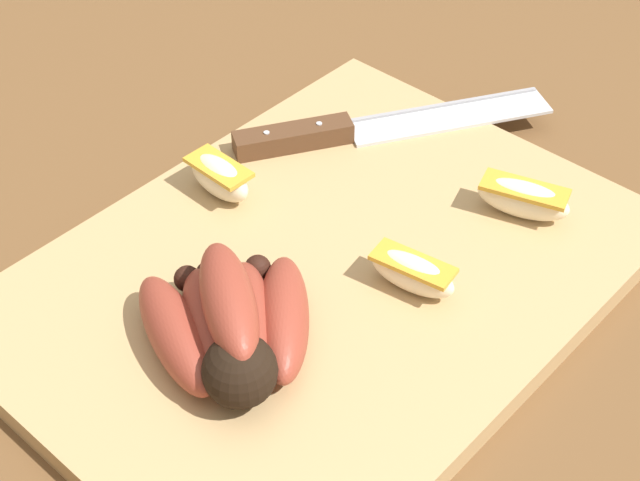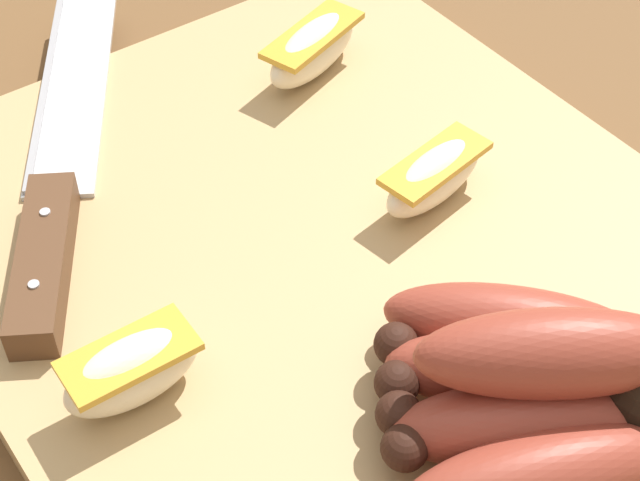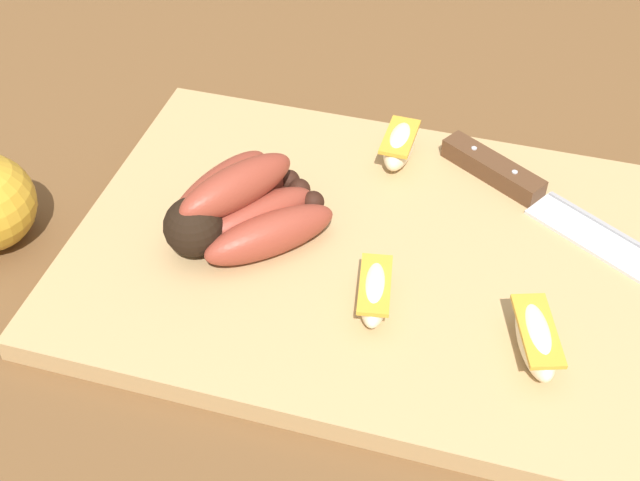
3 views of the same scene
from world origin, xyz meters
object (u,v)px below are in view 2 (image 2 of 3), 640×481
(chefs_knife, at_px, (55,193))
(apple_wedge_near, at_px, (132,370))
(banana_bunch, at_px, (544,389))
(apple_wedge_middle, at_px, (434,176))
(apple_wedge_far, at_px, (313,48))

(chefs_knife, distance_m, apple_wedge_near, 0.13)
(banana_bunch, height_order, chefs_knife, banana_bunch)
(chefs_knife, bearing_deg, apple_wedge_middle, 54.90)
(chefs_knife, height_order, apple_wedge_near, apple_wedge_near)
(chefs_knife, relative_size, apple_wedge_near, 4.22)
(apple_wedge_middle, distance_m, apple_wedge_far, 0.12)
(banana_bunch, xyz_separation_m, chefs_knife, (-0.23, -0.10, -0.02))
(chefs_knife, bearing_deg, apple_wedge_far, 94.31)
(apple_wedge_middle, relative_size, apple_wedge_far, 0.90)
(chefs_knife, bearing_deg, apple_wedge_near, -10.70)
(chefs_knife, bearing_deg, banana_bunch, 23.42)
(apple_wedge_near, bearing_deg, banana_bunch, 49.35)
(banana_bunch, distance_m, apple_wedge_far, 0.25)
(apple_wedge_near, relative_size, apple_wedge_middle, 0.89)
(apple_wedge_near, distance_m, apple_wedge_far, 0.23)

